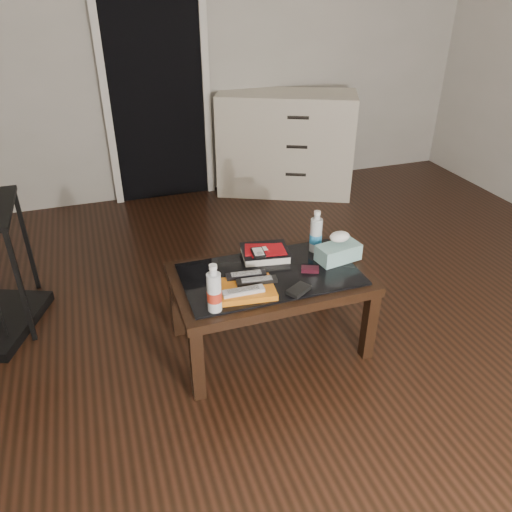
{
  "coord_description": "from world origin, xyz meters",
  "views": [
    {
      "loc": [
        -1.0,
        -1.88,
        1.82
      ],
      "look_at": [
        -0.29,
        0.21,
        0.55
      ],
      "focal_mm": 35.0,
      "sensor_mm": 36.0,
      "label": 1
    }
  ],
  "objects": [
    {
      "name": "remote_silver",
      "position": [
        -0.42,
        -0.0,
        0.5
      ],
      "size": [
        0.2,
        0.06,
        0.02
      ],
      "primitive_type": "cube",
      "rotation": [
        0.0,
        0.0,
        -0.03
      ],
      "color": "silver",
      "rests_on": "magazines"
    },
    {
      "name": "water_bottle_right",
      "position": [
        0.09,
        0.31,
        0.58
      ],
      "size": [
        0.07,
        0.07,
        0.24
      ],
      "primitive_type": "cylinder",
      "rotation": [
        0.0,
        0.0,
        0.01
      ],
      "color": "silver",
      "rests_on": "coffee_table"
    },
    {
      "name": "tissue_box",
      "position": [
        0.17,
        0.18,
        0.51
      ],
      "size": [
        0.25,
        0.16,
        0.09
      ],
      "primitive_type": "cube",
      "rotation": [
        0.0,
        0.0,
        0.16
      ],
      "color": "teal",
      "rests_on": "coffee_table"
    },
    {
      "name": "remote_black_back",
      "position": [
        -0.37,
        0.13,
        0.5
      ],
      "size": [
        0.2,
        0.07,
        0.02
      ],
      "primitive_type": "cube",
      "rotation": [
        0.0,
        0.0,
        -0.12
      ],
      "color": "black",
      "rests_on": "magazines"
    },
    {
      "name": "water_bottle_left",
      "position": [
        -0.57,
        -0.05,
        0.58
      ],
      "size": [
        0.07,
        0.07,
        0.24
      ],
      "primitive_type": "cylinder",
      "rotation": [
        0.0,
        0.0,
        -0.04
      ],
      "color": "silver",
      "rests_on": "coffee_table"
    },
    {
      "name": "room_shell",
      "position": [
        0.0,
        0.0,
        1.62
      ],
      "size": [
        5.0,
        5.0,
        5.0
      ],
      "color": "beige",
      "rests_on": "ground"
    },
    {
      "name": "textbook",
      "position": [
        -0.19,
        0.33,
        0.48
      ],
      "size": [
        0.28,
        0.24,
        0.05
      ],
      "primitive_type": "cube",
      "rotation": [
        0.0,
        0.0,
        -0.16
      ],
      "color": "black",
      "rests_on": "coffee_table"
    },
    {
      "name": "dvd_mailers",
      "position": [
        -0.21,
        0.33,
        0.51
      ],
      "size": [
        0.22,
        0.18,
        0.01
      ],
      "primitive_type": "cube",
      "rotation": [
        0.0,
        0.0,
        -0.29
      ],
      "color": "#AC0B12",
      "rests_on": "textbook"
    },
    {
      "name": "coffee_table",
      "position": [
        -0.23,
        0.16,
        0.4
      ],
      "size": [
        1.0,
        0.6,
        0.46
      ],
      "color": "black",
      "rests_on": "ground"
    },
    {
      "name": "remote_black_front",
      "position": [
        -0.33,
        0.06,
        0.5
      ],
      "size": [
        0.2,
        0.07,
        0.02
      ],
      "primitive_type": "cube",
      "rotation": [
        0.0,
        0.0,
        -0.12
      ],
      "color": "black",
      "rests_on": "magazines"
    },
    {
      "name": "doorway",
      "position": [
        -0.4,
        2.47,
        1.02
      ],
      "size": [
        0.9,
        0.08,
        2.07
      ],
      "color": "black",
      "rests_on": "ground"
    },
    {
      "name": "flip_phone",
      "position": [
        -0.02,
        0.12,
        0.47
      ],
      "size": [
        0.1,
        0.08,
        0.02
      ],
      "primitive_type": "cube",
      "rotation": [
        0.0,
        0.0,
        -0.42
      ],
      "color": "black",
      "rests_on": "coffee_table"
    },
    {
      "name": "ipod",
      "position": [
        -0.25,
        0.29,
        0.52
      ],
      "size": [
        0.07,
        0.11,
        0.02
      ],
      "primitive_type": "cube",
      "rotation": [
        0.0,
        0.0,
        -0.11
      ],
      "color": "black",
      "rests_on": "dvd_mailers"
    },
    {
      "name": "magazines",
      "position": [
        -0.4,
        0.04,
        0.48
      ],
      "size": [
        0.3,
        0.24,
        0.03
      ],
      "primitive_type": "cube",
      "rotation": [
        0.0,
        0.0,
        -0.12
      ],
      "color": "orange",
      "rests_on": "coffee_table"
    },
    {
      "name": "dresser",
      "position": [
        0.68,
        2.23,
        0.45
      ],
      "size": [
        1.3,
        0.96,
        0.9
      ],
      "rotation": [
        0.0,
        0.0,
        -0.43
      ],
      "color": "beige",
      "rests_on": "ground"
    },
    {
      "name": "wallet",
      "position": [
        -0.15,
        -0.04,
        0.47
      ],
      "size": [
        0.14,
        0.12,
        0.02
      ],
      "primitive_type": "cube",
      "rotation": [
        0.0,
        0.0,
        0.53
      ],
      "color": "black",
      "rests_on": "coffee_table"
    },
    {
      "name": "ground",
      "position": [
        0.0,
        0.0,
        0.0
      ],
      "size": [
        5.0,
        5.0,
        0.0
      ],
      "primitive_type": "plane",
      "color": "black",
      "rests_on": "ground"
    }
  ]
}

